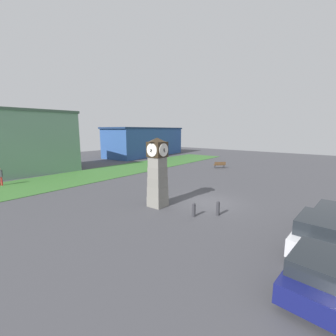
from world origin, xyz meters
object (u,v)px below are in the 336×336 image
(bench, at_px, (220,164))
(bollard_mid_row, at_px, (194,210))
(bollard_near_tower, at_px, (218,208))
(clock_tower, at_px, (158,172))
(car_by_building, at_px, (335,219))
(car_near_tower, at_px, (321,234))
(pedestrian_near_bench, at_px, (0,175))
(car_navy_sedan, at_px, (324,273))

(bench, bearing_deg, bollard_mid_row, -159.09)
(bollard_near_tower, bearing_deg, clock_tower, 104.34)
(car_by_building, distance_m, bench, 20.12)
(car_near_tower, bearing_deg, bench, 37.03)
(pedestrian_near_bench, bearing_deg, car_near_tower, -78.88)
(bollard_mid_row, height_order, pedestrian_near_bench, pedestrian_near_bench)
(bollard_near_tower, relative_size, bollard_mid_row, 1.08)
(car_by_building, height_order, bench, car_by_building)
(car_navy_sedan, relative_size, car_near_tower, 0.95)
(bench, bearing_deg, car_navy_sedan, -146.66)
(car_navy_sedan, xyz_separation_m, car_by_building, (5.73, -0.06, 0.00))
(clock_tower, xyz_separation_m, car_navy_sedan, (-3.14, -9.86, -1.67))
(pedestrian_near_bench, bearing_deg, bollard_mid_row, -75.14)
(car_by_building, bearing_deg, bollard_mid_row, 111.02)
(bollard_near_tower, distance_m, bollard_mid_row, 1.55)
(clock_tower, relative_size, pedestrian_near_bench, 2.71)
(bollard_near_tower, bearing_deg, bench, 25.36)
(car_navy_sedan, bearing_deg, car_by_building, -0.55)
(bollard_near_tower, xyz_separation_m, bench, (16.38, 7.76, 0.05))
(bollard_near_tower, relative_size, car_navy_sedan, 0.23)
(clock_tower, xyz_separation_m, car_near_tower, (-0.06, -9.52, -1.59))
(bollard_mid_row, bearing_deg, car_navy_sedan, -114.22)
(car_by_building, height_order, pedestrian_near_bench, pedestrian_near_bench)
(car_by_building, bearing_deg, bench, 42.49)
(car_near_tower, bearing_deg, clock_tower, 89.62)
(car_by_building, bearing_deg, car_near_tower, 171.49)
(bench, relative_size, pedestrian_near_bench, 0.86)
(bollard_mid_row, distance_m, bench, 18.72)
(car_near_tower, bearing_deg, car_by_building, -8.51)
(clock_tower, relative_size, bollard_mid_row, 5.50)
(clock_tower, xyz_separation_m, bollard_near_tower, (1.05, -4.09, -1.93))
(bollard_mid_row, bearing_deg, car_by_building, -68.98)
(clock_tower, bearing_deg, bollard_near_tower, -75.66)
(car_by_building, relative_size, pedestrian_near_bench, 2.42)
(car_navy_sedan, height_order, bench, car_navy_sedan)
(bollard_near_tower, bearing_deg, car_near_tower, -101.55)
(clock_tower, height_order, car_navy_sedan, clock_tower)
(car_by_building, relative_size, bench, 2.80)
(bench, bearing_deg, pedestrian_near_bench, 152.01)
(bollard_mid_row, xyz_separation_m, car_navy_sedan, (-3.08, -6.85, 0.30))
(bench, bearing_deg, car_by_building, -137.51)
(bollard_mid_row, relative_size, car_near_tower, 0.20)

